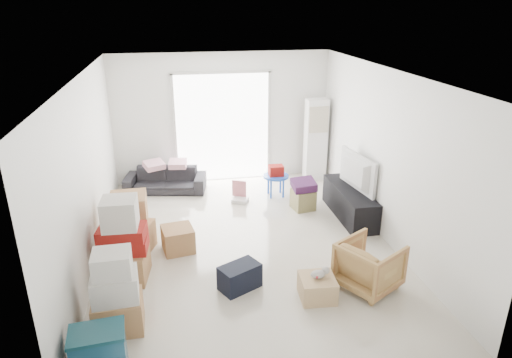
{
  "coord_description": "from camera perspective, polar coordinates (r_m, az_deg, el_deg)",
  "views": [
    {
      "loc": [
        -1.02,
        -6.34,
        3.63
      ],
      "look_at": [
        0.2,
        0.2,
        1.04
      ],
      "focal_mm": 32.0,
      "sensor_mm": 36.0,
      "label": 1
    }
  ],
  "objects": [
    {
      "name": "box_stack_a",
      "position": [
        5.67,
        -17.08,
        -13.74
      ],
      "size": [
        0.58,
        0.49,
        1.03
      ],
      "rotation": [
        0.0,
        0.0,
        0.04
      ],
      "color": "#A5714A",
      "rests_on": "room_shell"
    },
    {
      "name": "pillow_left",
      "position": [
        9.36,
        -12.69,
        2.49
      ],
      "size": [
        0.5,
        0.45,
        0.13
      ],
      "primitive_type": "cube",
      "rotation": [
        0.0,
        0.0,
        0.42
      ],
      "color": "#EDADB9",
      "rests_on": "sofa"
    },
    {
      "name": "box_stack_c",
      "position": [
        7.28,
        -15.44,
        -5.42
      ],
      "size": [
        0.75,
        0.69,
        0.93
      ],
      "rotation": [
        0.0,
        0.0,
        -0.19
      ],
      "color": "#A5714A",
      "rests_on": "room_shell"
    },
    {
      "name": "sofa",
      "position": [
        9.44,
        -11.29,
        0.33
      ],
      "size": [
        1.67,
        0.75,
        0.63
      ],
      "primitive_type": "imported",
      "rotation": [
        0.0,
        0.0,
        -0.18
      ],
      "color": "#25252A",
      "rests_on": "room_shell"
    },
    {
      "name": "room_shell",
      "position": [
        6.81,
        -1.34,
        1.74
      ],
      "size": [
        4.98,
        6.48,
        3.18
      ],
      "color": "beige",
      "rests_on": "ground"
    },
    {
      "name": "armchair",
      "position": [
        6.38,
        14.01,
        -10.17
      ],
      "size": [
        0.95,
        0.96,
        0.74
      ],
      "primitive_type": "imported",
      "rotation": [
        0.0,
        0.0,
        2.11
      ],
      "color": "tan",
      "rests_on": "room_shell"
    },
    {
      "name": "duffel_bag",
      "position": [
        6.28,
        -2.05,
        -12.12
      ],
      "size": [
        0.63,
        0.54,
        0.34
      ],
      "primitive_type": "cube",
      "rotation": [
        0.0,
        0.0,
        0.48
      ],
      "color": "black",
      "rests_on": "room_shell"
    },
    {
      "name": "kids_table",
      "position": [
        8.99,
        2.51,
        0.58
      ],
      "size": [
        0.51,
        0.51,
        0.63
      ],
      "rotation": [
        0.0,
        0.0,
        0.04
      ],
      "color": "blue",
      "rests_on": "room_shell"
    },
    {
      "name": "ac_tower",
      "position": [
        9.86,
        7.45,
        4.9
      ],
      "size": [
        0.45,
        0.3,
        1.75
      ],
      "primitive_type": "cube",
      "color": "white",
      "rests_on": "room_shell"
    },
    {
      "name": "box_stack_b",
      "position": [
        6.56,
        -16.24,
        -7.91
      ],
      "size": [
        0.68,
        0.67,
        1.21
      ],
      "rotation": [
        0.0,
        0.0,
        -0.12
      ],
      "color": "#A5714A",
      "rests_on": "room_shell"
    },
    {
      "name": "plush_bunny",
      "position": [
        6.06,
        8.01,
        -11.59
      ],
      "size": [
        0.27,
        0.16,
        0.13
      ],
      "rotation": [
        0.0,
        0.0,
        0.43
      ],
      "color": "#B2ADA8",
      "rests_on": "wood_crate"
    },
    {
      "name": "toy_walker",
      "position": [
        8.86,
        -2.04,
        -2.1
      ],
      "size": [
        0.38,
        0.36,
        0.4
      ],
      "rotation": [
        0.0,
        0.0,
        -0.41
      ],
      "color": "silver",
      "rests_on": "room_shell"
    },
    {
      "name": "sliding_door",
      "position": [
        9.67,
        -4.2,
        6.97
      ],
      "size": [
        2.1,
        0.04,
        2.33
      ],
      "color": "white",
      "rests_on": "room_shell"
    },
    {
      "name": "blanket",
      "position": [
        8.45,
        5.97,
        -0.94
      ],
      "size": [
        0.42,
        0.42,
        0.14
      ],
      "primitive_type": "cube",
      "rotation": [
        0.0,
        0.0,
        0.0
      ],
      "color": "#441E4D",
      "rests_on": "ottoman"
    },
    {
      "name": "loose_box",
      "position": [
        7.23,
        -9.72,
        -7.41
      ],
      "size": [
        0.53,
        0.53,
        0.38
      ],
      "primitive_type": "cube",
      "rotation": [
        0.0,
        0.0,
        0.17
      ],
      "color": "#A5714A",
      "rests_on": "room_shell"
    },
    {
      "name": "television",
      "position": [
        8.22,
        11.8,
        -0.77
      ],
      "size": [
        0.8,
        1.19,
        0.15
      ],
      "primitive_type": "imported",
      "rotation": [
        0.0,
        0.0,
        1.72
      ],
      "color": "black",
      "rests_on": "tv_console"
    },
    {
      "name": "tv_console",
      "position": [
        8.36,
        11.62,
        -2.91
      ],
      "size": [
        0.48,
        1.59,
        0.53
      ],
      "primitive_type": "cube",
      "color": "black",
      "rests_on": "room_shell"
    },
    {
      "name": "pillow_right",
      "position": [
        9.35,
        -9.81,
        2.62
      ],
      "size": [
        0.35,
        0.3,
        0.11
      ],
      "primitive_type": "cube",
      "rotation": [
        0.0,
        0.0,
        -0.16
      ],
      "color": "#EDADB9",
      "rests_on": "sofa"
    },
    {
      "name": "storage_bins",
      "position": [
        5.15,
        -18.95,
        -20.19
      ],
      "size": [
        0.57,
        0.42,
        0.62
      ],
      "rotation": [
        0.0,
        0.0,
        0.09
      ],
      "color": "navy",
      "rests_on": "room_shell"
    },
    {
      "name": "wood_crate",
      "position": [
        6.16,
        7.66,
        -13.31
      ],
      "size": [
        0.48,
        0.48,
        0.3
      ],
      "primitive_type": "cube",
      "rotation": [
        0.0,
        0.0,
        -0.07
      ],
      "color": "tan",
      "rests_on": "room_shell"
    },
    {
      "name": "ottoman",
      "position": [
        8.55,
        5.9,
        -2.54
      ],
      "size": [
        0.44,
        0.44,
        0.38
      ],
      "primitive_type": "cube",
      "rotation": [
        0.0,
        0.0,
        0.18
      ],
      "color": "#989258",
      "rests_on": "room_shell"
    }
  ]
}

